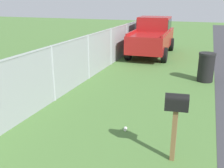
# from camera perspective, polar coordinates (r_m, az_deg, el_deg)

# --- Properties ---
(mailbox) EXTENTS (0.26, 0.45, 1.40)m
(mailbox) POSITION_cam_1_polar(r_m,az_deg,el_deg) (4.98, 13.95, -5.26)
(mailbox) COLOR brown
(mailbox) RESTS_ON ground
(pickup_truck) EXTENTS (5.13, 2.28, 2.09)m
(pickup_truck) POSITION_cam_1_polar(r_m,az_deg,el_deg) (15.11, 8.95, 10.60)
(pickup_truck) COLOR maroon
(pickup_truck) RESTS_ON ground
(trash_bin) EXTENTS (0.63, 0.63, 1.12)m
(trash_bin) POSITION_cam_1_polar(r_m,az_deg,el_deg) (10.57, 20.02, 3.51)
(trash_bin) COLOR black
(trash_bin) RESTS_ON ground
(fence_section) EXTENTS (17.79, 0.07, 1.75)m
(fence_section) POSITION_cam_1_polar(r_m,az_deg,el_deg) (9.14, -8.62, 4.71)
(fence_section) COLOR #9EA3A8
(fence_section) RESTS_ON ground
(litter_cup_far_scatter) EXTENTS (0.11, 0.10, 0.08)m
(litter_cup_far_scatter) POSITION_cam_1_polar(r_m,az_deg,el_deg) (6.39, 2.96, -9.87)
(litter_cup_far_scatter) COLOR white
(litter_cup_far_scatter) RESTS_ON ground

